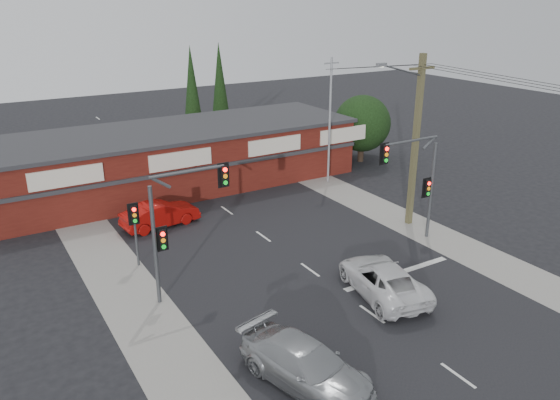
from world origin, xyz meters
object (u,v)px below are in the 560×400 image
white_suv (383,279)px  silver_suv (306,365)px  shop_building (174,157)px  red_sedan (160,214)px  utility_pole (414,136)px

white_suv → silver_suv: 7.35m
shop_building → white_suv: bearing=-82.6°
red_sedan → utility_pole: bearing=-126.7°
red_sedan → utility_pole: 15.50m
red_sedan → utility_pole: utility_pole is taller
red_sedan → shop_building: bearing=-34.6°
shop_building → silver_suv: bearing=-99.8°
silver_suv → shop_building: bearing=66.4°
utility_pole → silver_suv: bearing=-146.0°
silver_suv → red_sedan: bearing=74.5°
white_suv → shop_building: (-2.53, 19.55, 1.38)m
white_suv → utility_pole: 9.95m
silver_suv → shop_building: (3.97, 22.98, 1.35)m
shop_building → utility_pole: utility_pole is taller
silver_suv → shop_building: shop_building is taller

